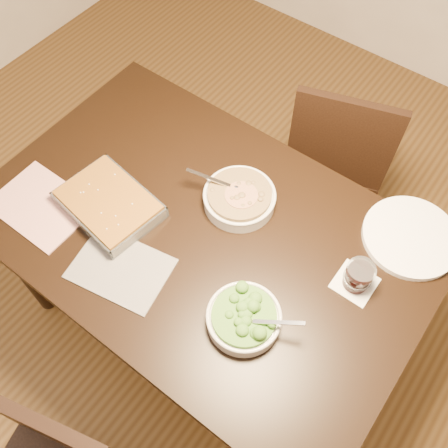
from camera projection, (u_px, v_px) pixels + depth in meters
name	position (u px, v px, depth m)	size (l,w,h in m)	color
ground	(209.00, 318.00, 2.20)	(4.00, 4.00, 0.00)	#4A3015
table	(203.00, 245.00, 1.64)	(1.40, 0.90, 0.75)	black
magazine_a	(42.00, 205.00, 1.60)	(0.31, 0.22, 0.01)	#AB3032
magazine_b	(121.00, 268.00, 1.49)	(0.28, 0.20, 0.01)	#23232A
coaster	(355.00, 283.00, 1.46)	(0.12, 0.12, 0.00)	white
stew_bowl	(239.00, 198.00, 1.59)	(0.25, 0.23, 0.09)	silver
broccoli_bowl	(244.00, 318.00, 1.38)	(0.23, 0.21, 0.08)	silver
baking_dish	(109.00, 204.00, 1.58)	(0.34, 0.27, 0.06)	silver
wine_tumbler	(359.00, 276.00, 1.42)	(0.08, 0.08, 0.09)	black
dinner_plate	(410.00, 237.00, 1.53)	(0.30, 0.30, 0.02)	white
chair_far	(339.00, 150.00, 2.09)	(0.50, 0.50, 0.85)	black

